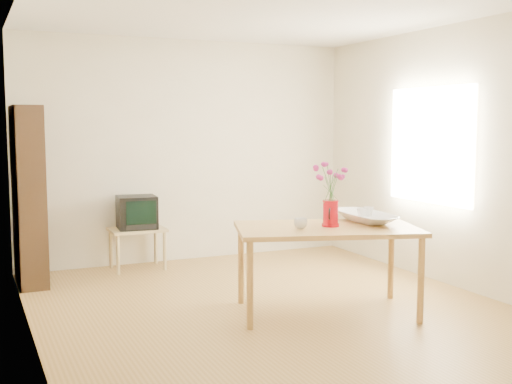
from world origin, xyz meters
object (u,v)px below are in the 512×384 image
table (327,235)px  bowl (366,195)px  television (137,212)px  pitcher (330,214)px  mug (301,223)px

table → bowl: 0.56m
bowl → television: size_ratio=1.15×
table → pitcher: pitcher is taller
table → pitcher: 0.18m
mug → pitcher: bearing=-169.6°
mug → television: bearing=-59.7°
mug → television: (-0.82, 2.33, -0.15)m
pitcher → television: bearing=151.8°
table → mug: bearing=-163.3°
table → pitcher: (0.03, 0.00, 0.18)m
television → table: bearing=-60.3°
mug → bowl: (0.70, 0.08, 0.20)m
pitcher → bowl: (0.41, 0.08, 0.14)m
bowl → mug: bearing=-173.3°
bowl → table: bearing=-169.1°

